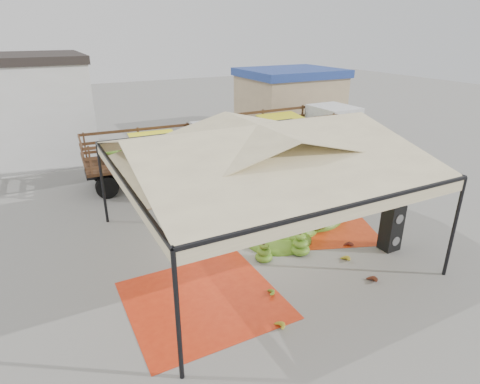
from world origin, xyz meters
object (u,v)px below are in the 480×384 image
vendor (183,188)px  speaker_stack (391,227)px  truck_right (296,129)px  banana_heap (273,209)px  truck_left (170,149)px

vendor → speaker_stack: bearing=133.6°
speaker_stack → truck_right: size_ratio=0.20×
speaker_stack → vendor: bearing=127.6°
speaker_stack → vendor: 7.73m
banana_heap → speaker_stack: speaker_stack is taller
banana_heap → truck_left: size_ratio=0.83×
banana_heap → truck_left: bearing=105.6°
banana_heap → vendor: 3.74m
truck_left → truck_right: (6.96, -0.02, 0.15)m
truck_left → speaker_stack: bearing=-63.1°
truck_right → speaker_stack: bearing=-107.6°
vendor → truck_right: bearing=-151.1°
speaker_stack → truck_right: bearing=72.9°
truck_left → banana_heap: bearing=-71.3°
banana_heap → truck_left: 6.49m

